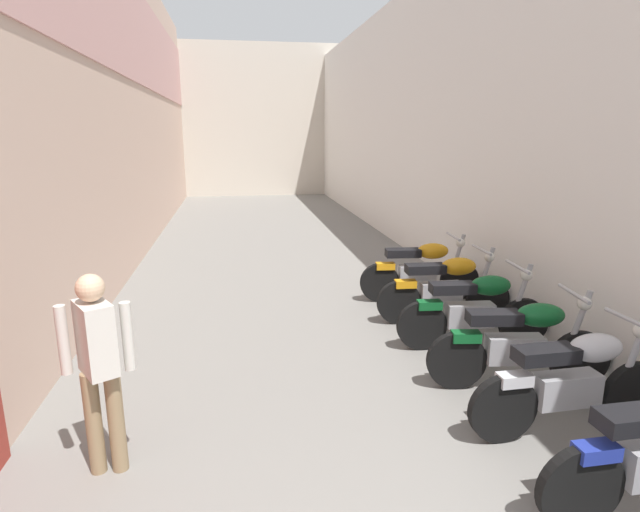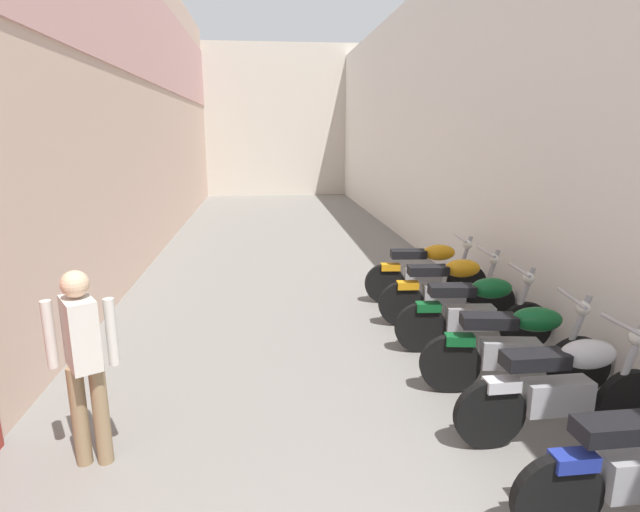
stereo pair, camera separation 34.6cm
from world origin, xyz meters
name	(u,v)px [view 2 (the right image)]	position (x,y,z in m)	size (l,w,h in m)	color
ground_plane	(298,281)	(0.00, 8.52, 0.00)	(37.03, 37.03, 0.00)	slate
building_left	(133,97)	(-3.00, 10.47, 3.18)	(0.45, 21.03, 6.30)	beige
building_right	(435,122)	(3.01, 10.51, 2.74)	(0.45, 21.03, 5.47)	silver
building_far_end	(275,121)	(0.00, 22.03, 2.96)	(8.62, 2.00, 5.93)	beige
motorcycle_third	(565,387)	(1.87, 3.51, 0.50)	(1.85, 0.58, 1.04)	black
motorcycle_fourth	(516,346)	(1.87, 4.33, 0.50)	(1.84, 0.58, 1.04)	black
motorcycle_fifth	(475,311)	(1.87, 5.33, 0.50)	(1.85, 0.58, 1.04)	black
motorcycle_sixth	(448,289)	(1.87, 6.22, 0.50)	(1.85, 0.58, 1.04)	black
motorcycle_seventh	(427,271)	(1.87, 7.14, 0.50)	(1.85, 0.58, 1.04)	black
pedestrian_mid_alley	(83,355)	(-1.93, 3.63, 0.92)	(0.52, 0.39, 1.57)	#8C7251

